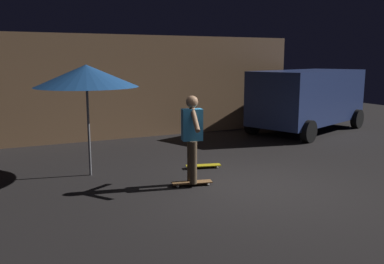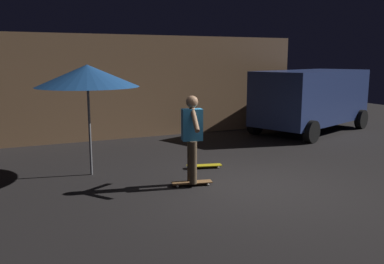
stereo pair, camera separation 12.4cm
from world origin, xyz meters
The scene contains 7 objects.
ground_plane centered at (0.00, 0.00, 0.00)m, with size 28.00×28.00×0.00m, color black.
low_building centered at (-1.10, 7.59, 1.56)m, with size 12.37×3.68×3.12m.
parked_van centered at (5.14, 4.44, 1.16)m, with size 4.98×3.56×2.03m.
patio_umbrella centered at (-2.61, 2.14, 2.07)m, with size 2.10×2.10×2.30m.
skateboard_ridden centered at (-0.99, 0.57, 0.06)m, with size 0.80×0.36×0.07m.
skateboard_spare centered at (-0.21, 1.62, 0.06)m, with size 0.81×0.39×0.07m.
skater centered at (-0.99, 0.57, 1.04)m, with size 0.42×0.98×1.67m.
Camera 1 is at (-4.29, -6.40, 2.43)m, focal length 38.80 mm.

